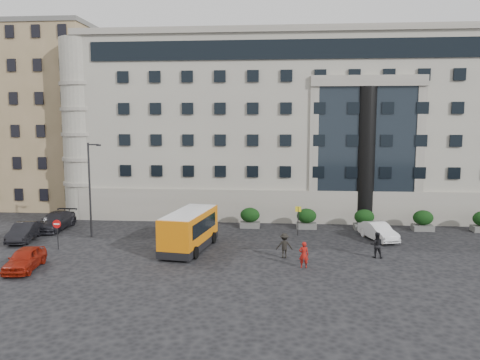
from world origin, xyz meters
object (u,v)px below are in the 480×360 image
at_px(white_taxi, 378,231).
at_px(minibus, 189,229).
at_px(parked_car_c, 56,221).
at_px(pedestrian_c, 284,246).
at_px(parked_car_d, 109,203).
at_px(hedge_a, 195,217).
at_px(bus_stop_sign, 298,216).
at_px(parked_car_b, 24,232).
at_px(hedge_d, 364,219).
at_px(red_truck, 136,196).
at_px(parked_car_a, 25,259).
at_px(pedestrian_a, 304,255).
at_px(no_entry_sign, 57,228).
at_px(hedge_c, 307,218).
at_px(hedge_e, 423,220).
at_px(pedestrian_b, 376,245).
at_px(hedge_b, 250,217).
at_px(street_lamp, 90,186).

bearing_deg(white_taxi, minibus, 178.06).
distance_m(parked_car_c, pedestrian_c, 21.90).
bearing_deg(pedestrian_c, parked_car_d, -44.14).
distance_m(minibus, parked_car_d, 20.41).
xyz_separation_m(hedge_a, bus_stop_sign, (9.50, -2.80, 0.80)).
bearing_deg(parked_car_b, hedge_d, 2.92).
distance_m(hedge_a, red_truck, 11.48).
xyz_separation_m(parked_car_a, pedestrian_a, (18.35, 1.91, 0.16)).
height_order(no_entry_sign, white_taxi, no_entry_sign).
relative_size(hedge_a, minibus, 0.25).
distance_m(red_truck, white_taxi, 26.96).
distance_m(hedge_c, hedge_e, 10.40).
bearing_deg(hedge_d, hedge_e, 0.00).
bearing_deg(parked_car_b, parked_car_a, -70.26).
height_order(minibus, parked_car_d, minibus).
bearing_deg(parked_car_c, hedge_d, 3.66).
bearing_deg(no_entry_sign, hedge_d, 19.76).
bearing_deg(hedge_c, bus_stop_sign, -107.82).
height_order(no_entry_sign, red_truck, red_truck).
height_order(parked_car_d, pedestrian_c, pedestrian_c).
distance_m(no_entry_sign, parked_car_d, 17.22).
distance_m(pedestrian_b, pedestrian_c, 6.62).
relative_size(parked_car_a, parked_car_d, 0.91).
distance_m(hedge_d, parked_car_a, 28.07).
relative_size(bus_stop_sign, parked_car_b, 0.56).
bearing_deg(hedge_a, no_entry_sign, -135.52).
relative_size(parked_car_a, pedestrian_a, 2.40).
relative_size(hedge_e, pedestrian_b, 0.99).
bearing_deg(parked_car_c, parked_car_a, -74.02).
height_order(bus_stop_sign, no_entry_sign, bus_stop_sign).
bearing_deg(hedge_b, pedestrian_a, -70.08).
distance_m(pedestrian_a, pedestrian_c, 2.54).
bearing_deg(pedestrian_a, minibus, -22.10).
xyz_separation_m(street_lamp, parked_car_a, (-0.91, -8.99, -3.64)).
bearing_deg(hedge_b, parked_car_b, -160.45).
bearing_deg(hedge_b, bus_stop_sign, -33.07).
bearing_deg(red_truck, minibus, -50.87).
bearing_deg(red_truck, pedestrian_b, -27.28).
bearing_deg(hedge_b, parked_car_d, 153.51).
bearing_deg(hedge_c, red_truck, 156.35).
bearing_deg(bus_stop_sign, hedge_b, 146.93).
height_order(bus_stop_sign, parked_car_a, bus_stop_sign).
height_order(hedge_a, parked_car_c, hedge_a).
bearing_deg(pedestrian_b, hedge_b, -37.17).
relative_size(hedge_d, parked_car_b, 0.41).
xyz_separation_m(hedge_a, hedge_d, (15.60, 0.00, 0.00)).
height_order(parked_car_c, pedestrian_b, pedestrian_b).
relative_size(no_entry_sign, minibus, 0.31).
bearing_deg(white_taxi, bus_stop_sign, 153.57).
relative_size(hedge_c, no_entry_sign, 0.79).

